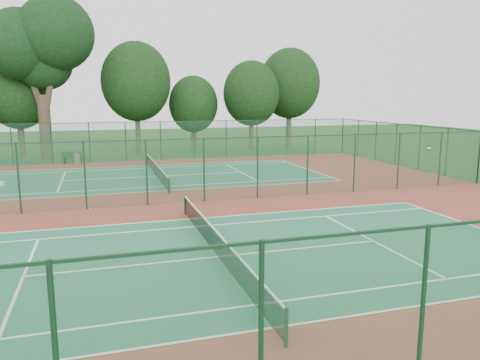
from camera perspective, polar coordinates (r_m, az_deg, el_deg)
The scene contains 17 objects.
ground at distance 25.51m, azimuth -7.74°, elevation -2.84°, with size 120.00×120.00×0.00m, color #214D18.
red_pad at distance 25.50m, azimuth -7.74°, elevation -2.83°, with size 40.00×36.00×0.01m, color brown.
court_near at distance 17.01m, azimuth -2.76°, elevation -9.35°, with size 23.77×10.97×0.01m, color #216B48.
court_far at distance 34.25m, azimuth -10.17°, elevation 0.45°, with size 23.77×10.97×0.01m, color #206547.
fence_north at distance 42.91m, azimuth -11.69°, elevation 4.68°, with size 40.00×0.09×3.50m.
fence_south at distance 8.57m, azimuth 12.78°, elevation -17.37°, with size 40.00×0.09×3.50m.
fence_east at distance 34.48m, azimuth 27.12°, elevation 2.49°, with size 0.09×36.00×3.50m.
fence_divider at distance 25.17m, azimuth -7.83°, elevation 1.07°, with size 40.00×0.09×3.50m.
tennis_net_near at distance 16.84m, azimuth -2.78°, elevation -7.65°, with size 0.10×12.90×0.97m.
tennis_net_far at distance 34.17m, azimuth -10.20°, elevation 1.32°, with size 0.10×12.90×0.97m.
trash_bin at distance 42.13m, azimuth -19.24°, elevation 2.51°, with size 0.55×0.55×0.99m, color slate.
bench at distance 42.45m, azimuth -19.82°, elevation 2.59°, with size 1.78×0.92×1.05m.
stray_ball_a at distance 26.72m, azimuth 5.29°, elevation -2.10°, with size 0.06×0.06×0.06m, color #CED130.
stray_ball_b at distance 27.62m, azimuth 11.84°, elevation -1.87°, with size 0.07×0.07×0.07m, color gold.
stray_ball_c at distance 25.00m, azimuth -17.79°, elevation -3.39°, with size 0.07×0.07×0.07m, color yellow.
big_tree at distance 46.71m, azimuth -23.13°, elevation 15.01°, with size 9.46×6.92×14.53m.
evergreen_row at distance 49.33m, azimuth -11.72°, elevation 3.31°, with size 39.00×5.00×12.00m, color black, non-canonical shape.
Camera 1 is at (-3.89, -24.56, 5.68)m, focal length 35.00 mm.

